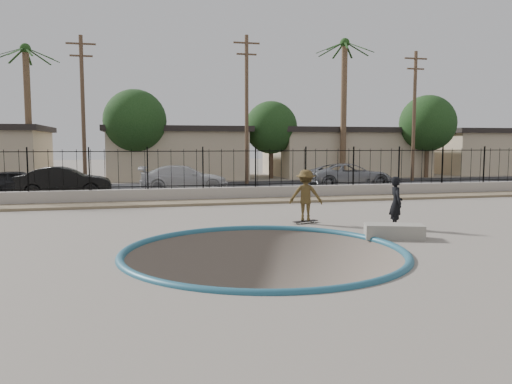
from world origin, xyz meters
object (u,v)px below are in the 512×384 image
at_px(concrete_ledge, 394,231).
at_px(car_d, 349,175).
at_px(videographer, 396,203).
at_px(skateboard, 305,221).
at_px(car_b, 64,182).
at_px(car_a, 18,182).
at_px(skater, 306,198).
at_px(car_c, 184,178).

bearing_deg(concrete_ledge, car_d, 70.33).
relative_size(videographer, car_d, 0.32).
xyz_separation_m(concrete_ledge, car_d, (5.40, 15.11, 0.55)).
relative_size(concrete_ledge, car_d, 0.31).
height_order(skateboard, car_b, car_b).
relative_size(car_a, car_b, 0.84).
distance_m(videographer, car_d, 14.39).
bearing_deg(car_b, skater, -140.62).
height_order(skateboard, videographer, videographer).
height_order(skater, car_b, skater).
xyz_separation_m(videographer, concrete_ledge, (-0.86, -1.45, -0.62)).
bearing_deg(skater, videographer, 166.80).
bearing_deg(concrete_ledge, car_a, 130.48).
distance_m(concrete_ledge, car_c, 15.75).
xyz_separation_m(car_a, car_b, (2.44, -1.60, 0.10)).
xyz_separation_m(skateboard, videographer, (2.39, -1.66, 0.75)).
height_order(skateboard, car_d, car_d).
height_order(concrete_ledge, car_a, car_a).
bearing_deg(car_d, car_a, 88.14).
xyz_separation_m(skater, car_c, (-2.89, 12.00, -0.11)).
bearing_deg(car_d, skater, 148.11).
xyz_separation_m(videographer, car_a, (-13.75, 13.66, -0.14)).
distance_m(skateboard, videographer, 3.01).
bearing_deg(skater, car_b, -27.86).
bearing_deg(skateboard, skater, 161.32).
xyz_separation_m(skateboard, car_a, (-11.36, 12.00, 0.61)).
bearing_deg(videographer, car_b, 54.20).
relative_size(skater, car_b, 0.38).
bearing_deg(videographer, car_d, -7.36).
bearing_deg(car_b, car_a, 55.50).
height_order(car_a, car_d, car_d).
relative_size(concrete_ledge, car_a, 0.43).
bearing_deg(car_b, skateboard, -140.62).
height_order(car_b, car_c, car_b).
height_order(videographer, car_b, videographer).
height_order(concrete_ledge, car_b, car_b).
distance_m(skater, car_a, 16.52).
height_order(concrete_ledge, car_c, car_c).
bearing_deg(car_d, videographer, 159.74).
bearing_deg(skateboard, car_a, 114.74).
bearing_deg(skateboard, car_b, 111.93).
xyz_separation_m(videographer, car_c, (-5.28, 13.66, -0.08)).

